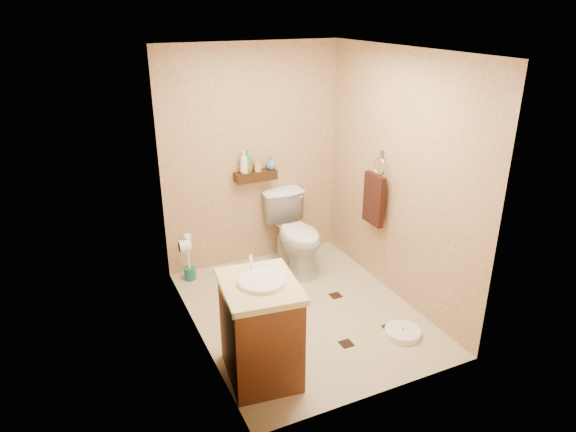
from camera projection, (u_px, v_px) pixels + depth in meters
name	position (u px, v px, depth m)	size (l,w,h in m)	color
ground	(303.00, 311.00, 4.93)	(2.50, 2.50, 0.00)	beige
wall_back	(252.00, 158.00, 5.52)	(2.00, 0.04, 2.40)	tan
wall_front	(388.00, 252.00, 3.43)	(2.00, 0.04, 2.40)	tan
wall_left	(192.00, 212.00, 4.09)	(0.04, 2.50, 2.40)	tan
wall_right	(399.00, 179.00, 4.86)	(0.04, 2.50, 2.40)	tan
ceiling	(306.00, 50.00, 4.01)	(2.00, 2.50, 0.02)	silver
wall_shelf	(256.00, 176.00, 5.52)	(0.46, 0.14, 0.10)	#361E0E
floor_accents	(309.00, 311.00, 4.93)	(1.24, 1.34, 0.01)	black
toilet	(296.00, 233.00, 5.60)	(0.47, 0.82, 0.83)	white
vanity	(260.00, 328.00, 3.94)	(0.64, 0.74, 0.96)	brown
bathroom_scale	(402.00, 333.00, 4.56)	(0.39, 0.39, 0.06)	white
toilet_brush	(189.00, 263.00, 5.44)	(0.12, 0.12, 0.54)	#19645D
towel_ring	(374.00, 197.00, 5.14)	(0.12, 0.30, 0.76)	silver
toilet_paper	(185.00, 246.00, 4.88)	(0.12, 0.11, 0.12)	white
bottle_a	(244.00, 162.00, 5.41)	(0.09, 0.09, 0.24)	white
bottle_b	(245.00, 165.00, 5.43)	(0.07, 0.08, 0.17)	yellow
bottle_c	(247.00, 167.00, 5.44)	(0.10, 0.10, 0.13)	red
bottle_d	(248.00, 162.00, 5.43)	(0.09, 0.09, 0.24)	#2D8932
bottle_e	(257.00, 165.00, 5.49)	(0.07, 0.07, 0.15)	gold
bottle_f	(271.00, 163.00, 5.55)	(0.11, 0.11, 0.14)	#4A80BB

